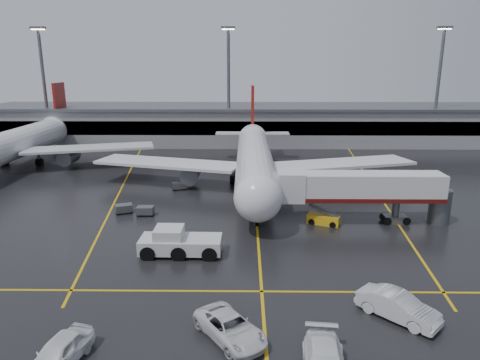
{
  "coord_description": "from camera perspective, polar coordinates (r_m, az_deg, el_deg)",
  "views": [
    {
      "loc": [
        -1.38,
        -53.56,
        17.77
      ],
      "look_at": [
        -2.0,
        -2.0,
        4.0
      ],
      "focal_mm": 32.48,
      "sensor_mm": 36.0,
      "label": 1
    }
  ],
  "objects": [
    {
      "name": "ground",
      "position": [
        56.45,
        2.06,
        -3.41
      ],
      "size": [
        220.0,
        220.0,
        0.0
      ],
      "primitive_type": "plane",
      "color": "black",
      "rests_on": "ground"
    },
    {
      "name": "apron_line_centre",
      "position": [
        56.45,
        2.06,
        -3.4
      ],
      "size": [
        0.25,
        90.0,
        0.02
      ],
      "primitive_type": "cube",
      "color": "gold",
      "rests_on": "ground"
    },
    {
      "name": "apron_line_stop",
      "position": [
        36.24,
        2.87,
        -14.41
      ],
      "size": [
        60.0,
        0.25,
        0.02
      ],
      "primitive_type": "cube",
      "color": "gold",
      "rests_on": "ground"
    },
    {
      "name": "apron_line_left",
      "position": [
        68.57,
        -15.09,
        -0.59
      ],
      "size": [
        9.99,
        69.35,
        0.02
      ],
      "primitive_type": "cube",
      "rotation": [
        0.0,
        0.0,
        0.14
      ],
      "color": "gold",
      "rests_on": "ground"
    },
    {
      "name": "apron_line_right",
      "position": [
        68.78,
        17.03,
        -0.68
      ],
      "size": [
        7.57,
        69.64,
        0.02
      ],
      "primitive_type": "cube",
      "rotation": [
        0.0,
        0.0,
        -0.1
      ],
      "color": "gold",
      "rests_on": "ground"
    },
    {
      "name": "terminal",
      "position": [
        102.39,
        1.47,
        7.4
      ],
      "size": [
        122.0,
        19.0,
        8.6
      ],
      "color": "gray",
      "rests_on": "ground"
    },
    {
      "name": "light_mast_left",
      "position": [
        105.1,
        -24.39,
        11.86
      ],
      "size": [
        3.0,
        1.2,
        25.45
      ],
      "color": "#595B60",
      "rests_on": "ground"
    },
    {
      "name": "light_mast_mid",
      "position": [
        95.69,
        -1.52,
        12.97
      ],
      "size": [
        3.0,
        1.2,
        25.45
      ],
      "color": "#595B60",
      "rests_on": "ground"
    },
    {
      "name": "light_mast_right",
      "position": [
        104.19,
        24.65,
        11.82
      ],
      "size": [
        3.0,
        1.2,
        25.45
      ],
      "color": "#595B60",
      "rests_on": "ground"
    },
    {
      "name": "main_airliner",
      "position": [
        64.71,
        1.9,
        2.85
      ],
      "size": [
        48.8,
        45.6,
        14.1
      ],
      "color": "silver",
      "rests_on": "ground"
    },
    {
      "name": "second_airliner",
      "position": [
        86.59,
        -27.38,
        4.26
      ],
      "size": [
        48.8,
        45.6,
        14.1
      ],
      "color": "silver",
      "rests_on": "ground"
    },
    {
      "name": "jet_bridge",
      "position": [
        51.28,
        15.64,
        -1.28
      ],
      "size": [
        19.9,
        3.4,
        6.05
      ],
      "color": "silver",
      "rests_on": "ground"
    },
    {
      "name": "pushback_tractor",
      "position": [
        42.62,
        -8.09,
        -8.22
      ],
      "size": [
        7.85,
        3.46,
        2.78
      ],
      "color": "silver",
      "rests_on": "ground"
    },
    {
      "name": "belt_loader",
      "position": [
        50.92,
        10.92,
        -5.08
      ],
      "size": [
        3.92,
        2.77,
        2.29
      ],
      "color": "gold",
      "rests_on": "ground"
    },
    {
      "name": "service_van_a",
      "position": [
        30.5,
        -1.29,
        -18.81
      ],
      "size": [
        5.69,
        6.38,
        1.64
      ],
      "primitive_type": "imported",
      "rotation": [
        0.0,
        0.0,
        0.63
      ],
      "color": "silver",
      "rests_on": "ground"
    },
    {
      "name": "service_van_c",
      "position": [
        34.35,
        20.02,
        -15.31
      ],
      "size": [
        5.65,
        5.63,
        1.95
      ],
      "primitive_type": "imported",
      "rotation": [
        0.0,
        0.0,
        0.79
      ],
      "color": "silver",
      "rests_on": "ground"
    },
    {
      "name": "service_van_d",
      "position": [
        30.29,
        -22.7,
        -20.21
      ],
      "size": [
        3.34,
        5.6,
        1.79
      ],
      "primitive_type": "imported",
      "rotation": [
        0.0,
        0.0,
        -0.25
      ],
      "color": "white",
      "rests_on": "ground"
    },
    {
      "name": "baggage_cart_a",
      "position": [
        54.0,
        -12.33,
        -3.92
      ],
      "size": [
        2.02,
        1.33,
        1.12
      ],
      "color": "#595B60",
      "rests_on": "ground"
    },
    {
      "name": "baggage_cart_b",
      "position": [
        55.4,
        -15.01,
        -3.61
      ],
      "size": [
        2.35,
        1.97,
        1.12
      ],
      "color": "#595B60",
      "rests_on": "ground"
    },
    {
      "name": "baggage_cart_c",
      "position": [
        64.13,
        -7.98,
        -0.7
      ],
      "size": [
        2.3,
        1.85,
        1.12
      ],
      "color": "#595B60",
      "rests_on": "ground"
    }
  ]
}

